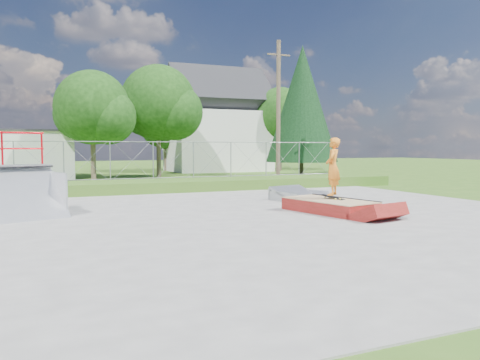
# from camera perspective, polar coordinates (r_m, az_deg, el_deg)

# --- Properties ---
(ground) EXTENTS (120.00, 120.00, 0.00)m
(ground) POSITION_cam_1_polar(r_m,az_deg,el_deg) (12.79, -0.12, -5.08)
(ground) COLOR #365F1B
(ground) RESTS_ON ground
(concrete_pad) EXTENTS (20.00, 16.00, 0.04)m
(concrete_pad) POSITION_cam_1_polar(r_m,az_deg,el_deg) (12.79, -0.12, -4.99)
(concrete_pad) COLOR gray
(concrete_pad) RESTS_ON ground
(grass_berm) EXTENTS (24.00, 3.00, 0.50)m
(grass_berm) POSITION_cam_1_polar(r_m,az_deg,el_deg) (21.77, -9.92, -0.71)
(grass_berm) COLOR #365F1B
(grass_berm) RESTS_ON ground
(grind_box) EXTENTS (1.97, 3.10, 0.43)m
(grind_box) POSITION_cam_1_polar(r_m,az_deg,el_deg) (14.59, 10.79, -3.17)
(grind_box) COLOR maroon
(grind_box) RESTS_ON concrete_pad
(quarter_pipe) EXTENTS (3.01, 2.77, 2.48)m
(quarter_pipe) POSITION_cam_1_polar(r_m,az_deg,el_deg) (14.57, -25.92, 0.53)
(quarter_pipe) COLOR #AEB0B6
(quarter_pipe) RESTS_ON concrete_pad
(flat_bank_ramp) EXTENTS (1.95, 2.02, 0.49)m
(flat_bank_ramp) POSITION_cam_1_polar(r_m,az_deg,el_deg) (17.74, 7.15, -1.77)
(flat_bank_ramp) COLOR #AEB0B6
(flat_bank_ramp) RESTS_ON concrete_pad
(skateboard) EXTENTS (0.53, 0.82, 0.13)m
(skateboard) POSITION_cam_1_polar(r_m,az_deg,el_deg) (14.71, 11.20, -2.11)
(skateboard) COLOR black
(skateboard) RESTS_ON grind_box
(skater) EXTENTS (0.76, 0.75, 1.77)m
(skater) POSITION_cam_1_polar(r_m,az_deg,el_deg) (14.64, 11.25, 1.34)
(skater) COLOR orange
(skater) RESTS_ON grind_box
(chain_link_fence) EXTENTS (20.00, 0.06, 1.80)m
(chain_link_fence) POSITION_cam_1_polar(r_m,az_deg,el_deg) (22.68, -10.53, 2.38)
(chain_link_fence) COLOR gray
(chain_link_fence) RESTS_ON grass_berm
(gable_house) EXTENTS (8.40, 6.08, 8.94)m
(gable_house) POSITION_cam_1_polar(r_m,az_deg,el_deg) (40.17, -2.79, 6.60)
(gable_house) COLOR silver
(gable_house) RESTS_ON ground
(utility_pole) EXTENTS (0.24, 0.24, 8.00)m
(utility_pole) POSITION_cam_1_polar(r_m,az_deg,el_deg) (26.77, 4.70, 8.24)
(utility_pole) COLOR brown
(utility_pole) RESTS_ON ground
(tree_left_near) EXTENTS (4.76, 4.48, 6.65)m
(tree_left_near) POSITION_cam_1_polar(r_m,az_deg,el_deg) (29.72, -17.05, 8.12)
(tree_left_near) COLOR brown
(tree_left_near) RESTS_ON ground
(tree_center) EXTENTS (5.44, 5.12, 7.60)m
(tree_center) POSITION_cam_1_polar(r_m,az_deg,el_deg) (32.50, -9.38, 8.95)
(tree_center) COLOR brown
(tree_center) RESTS_ON ground
(tree_right_far) EXTENTS (5.10, 4.80, 7.12)m
(tree_right_far) POSITION_cam_1_polar(r_m,az_deg,el_deg) (40.40, 5.39, 7.58)
(tree_right_far) COLOR brown
(tree_right_far) RESTS_ON ground
(tree_back_mid) EXTENTS (4.08, 3.84, 5.70)m
(tree_back_mid) POSITION_cam_1_polar(r_m,az_deg,el_deg) (40.80, -8.72, 6.23)
(tree_back_mid) COLOR brown
(tree_back_mid) RESTS_ON ground
(conifer_tree) EXTENTS (5.04, 5.04, 9.10)m
(conifer_tree) POSITION_cam_1_polar(r_m,az_deg,el_deg) (33.40, 7.58, 9.18)
(conifer_tree) COLOR brown
(conifer_tree) RESTS_ON ground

